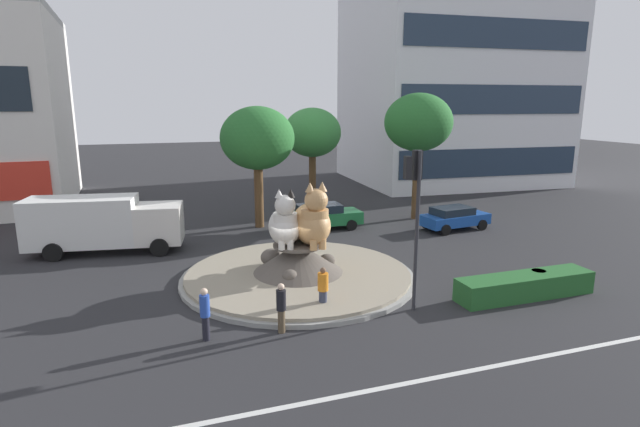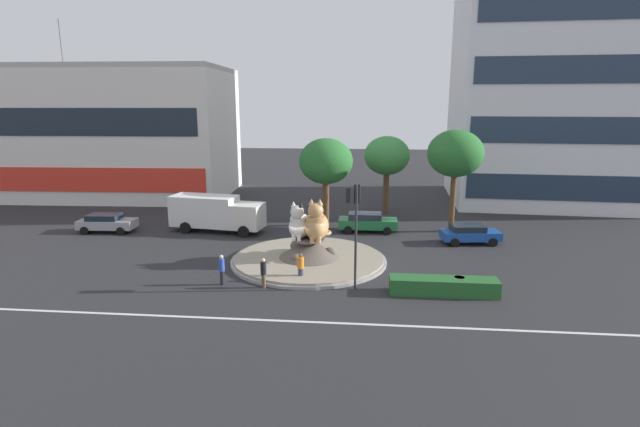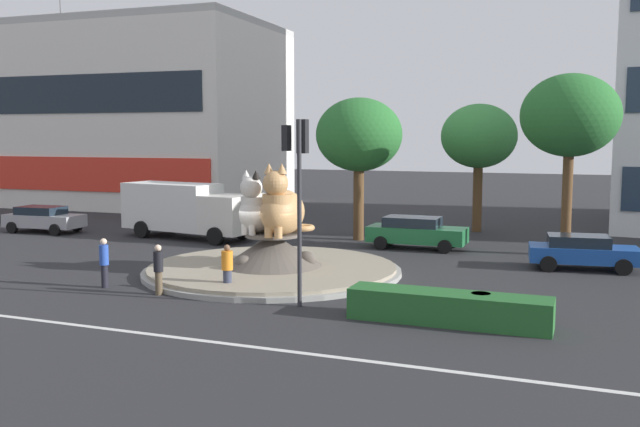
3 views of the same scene
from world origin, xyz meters
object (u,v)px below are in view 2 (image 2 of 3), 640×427
(shophouse_block, at_px, (108,132))
(second_tree_near_tower, at_px, (326,162))
(traffic_light_mast, at_px, (355,214))
(pedestrian_blue_shirt, at_px, (222,269))
(pedestrian_orange_shirt, at_px, (301,267))
(third_tree_left, at_px, (455,154))
(cat_statue_white, at_px, (300,224))
(hatchback_near_shophouse, at_px, (367,222))
(cat_statue_calico, at_px, (317,224))
(delivery_box_truck, at_px, (216,212))
(parked_car_right, at_px, (470,234))
(pedestrian_black_shirt, at_px, (263,272))
(litter_bin, at_px, (459,285))
(office_tower, at_px, (548,74))
(broadleaf_tree_behind_island, at_px, (387,156))
(sedan_on_far_lane, at_px, (107,222))

(shophouse_block, relative_size, second_tree_near_tower, 3.72)
(traffic_light_mast, xyz_separation_m, pedestrian_blue_shirt, (-7.45, -0.11, -3.31))
(pedestrian_orange_shirt, bearing_deg, third_tree_left, -124.57)
(cat_statue_white, distance_m, hatchback_near_shophouse, 9.19)
(cat_statue_white, bearing_deg, pedestrian_orange_shirt, 19.53)
(cat_statue_calico, distance_m, traffic_light_mast, 5.11)
(cat_statue_calico, height_order, delivery_box_truck, cat_statue_calico)
(cat_statue_calico, relative_size, parked_car_right, 0.64)
(second_tree_near_tower, relative_size, delivery_box_truck, 0.95)
(pedestrian_black_shirt, relative_size, litter_bin, 1.91)
(cat_statue_calico, height_order, third_tree_left, third_tree_left)
(cat_statue_calico, relative_size, pedestrian_blue_shirt, 1.57)
(hatchback_near_shophouse, bearing_deg, pedestrian_orange_shirt, -108.27)
(cat_statue_calico, height_order, pedestrian_orange_shirt, cat_statue_calico)
(second_tree_near_tower, xyz_separation_m, hatchback_near_shophouse, (3.46, -1.74, -4.56))
(pedestrian_orange_shirt, distance_m, hatchback_near_shophouse, 12.04)
(parked_car_right, bearing_deg, delivery_box_truck, 168.14)
(office_tower, height_order, delivery_box_truck, office_tower)
(pedestrian_black_shirt, distance_m, parked_car_right, 16.62)
(office_tower, bearing_deg, pedestrian_blue_shirt, -130.15)
(third_tree_left, distance_m, litter_bin, 14.49)
(pedestrian_black_shirt, height_order, litter_bin, pedestrian_black_shirt)
(shophouse_block, xyz_separation_m, broadleaf_tree_behind_island, (30.48, -6.80, -1.63))
(hatchback_near_shophouse, distance_m, delivery_box_truck, 12.13)
(shophouse_block, height_order, broadleaf_tree_behind_island, shophouse_block)
(pedestrian_black_shirt, bearing_deg, third_tree_left, 171.78)
(traffic_light_mast, distance_m, pedestrian_orange_shirt, 4.71)
(sedan_on_far_lane, bearing_deg, pedestrian_black_shirt, -38.48)
(cat_statue_calico, relative_size, sedan_on_far_lane, 0.62)
(litter_bin, bearing_deg, office_tower, 64.66)
(pedestrian_black_shirt, height_order, delivery_box_truck, delivery_box_truck)
(cat_statue_white, height_order, litter_bin, cat_statue_white)
(traffic_light_mast, relative_size, parked_car_right, 1.35)
(third_tree_left, height_order, delivery_box_truck, third_tree_left)
(broadleaf_tree_behind_island, xyz_separation_m, delivery_box_truck, (-13.79, -8.30, -3.73))
(broadleaf_tree_behind_island, relative_size, second_tree_near_tower, 0.98)
(cat_statue_white, height_order, cat_statue_calico, cat_statue_calico)
(third_tree_left, bearing_deg, litter_bin, -97.52)
(pedestrian_orange_shirt, bearing_deg, cat_statue_calico, -94.50)
(pedestrian_orange_shirt, distance_m, parked_car_right, 14.30)
(pedestrian_orange_shirt, xyz_separation_m, delivery_box_truck, (-8.23, 10.37, 0.72))
(second_tree_near_tower, relative_size, hatchback_near_shophouse, 1.57)
(traffic_light_mast, xyz_separation_m, pedestrian_black_shirt, (-5.01, -0.35, -3.34))
(litter_bin, bearing_deg, third_tree_left, 82.48)
(cat_statue_calico, height_order, parked_car_right, cat_statue_calico)
(third_tree_left, height_order, pedestrian_orange_shirt, third_tree_left)
(cat_statue_calico, distance_m, third_tree_left, 13.84)
(office_tower, distance_m, litter_bin, 32.74)
(cat_statue_calico, bearing_deg, parked_car_right, 116.72)
(office_tower, distance_m, third_tree_left, 19.29)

